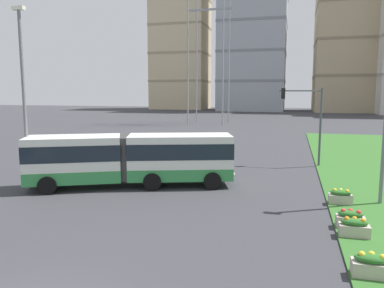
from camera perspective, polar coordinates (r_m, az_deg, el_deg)
articulated_bus at (r=22.30m, az=-9.11°, el=-2.16°), size 11.83×6.68×3.00m
flower_planter_1 at (r=12.85m, az=25.46°, el=-16.16°), size 1.10×0.56×0.74m
flower_planter_2 at (r=15.85m, az=23.31°, el=-11.44°), size 1.10×0.56×0.74m
flower_planter_3 at (r=16.81m, az=22.81°, el=-10.32°), size 1.10×0.56×0.74m
flower_planter_4 at (r=19.99m, az=21.52°, el=-7.39°), size 1.10×0.56×0.74m
traffic_light_far_right at (r=29.20m, az=16.96°, el=4.49°), size 3.11×0.28×5.79m
streetlight_left at (r=23.17m, az=-24.09°, el=7.18°), size 0.70×0.28×10.09m
apartment_tower_west at (r=127.08m, az=-1.72°, el=15.17°), size 17.43×14.84×43.39m
apartment_tower_westcentre at (r=119.04m, az=9.31°, el=17.19°), size 19.28×19.73×50.04m
apartment_tower_centre at (r=117.63m, az=22.75°, el=13.86°), size 18.66×19.73×38.05m
transmission_pylon at (r=67.73m, az=2.62°, el=16.99°), size 9.00×6.24×29.72m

